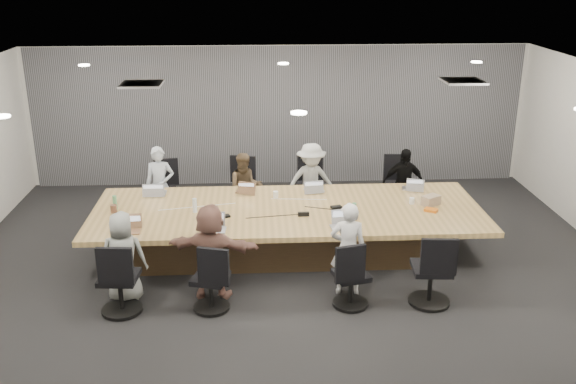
{
  "coord_description": "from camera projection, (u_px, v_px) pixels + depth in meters",
  "views": [
    {
      "loc": [
        -0.49,
        -8.7,
        4.34
      ],
      "look_at": [
        0.0,
        0.4,
        1.05
      ],
      "focal_mm": 40.0,
      "sensor_mm": 36.0,
      "label": 1
    }
  ],
  "objects": [
    {
      "name": "laptop_2",
      "position": [
        314.0,
        190.0,
        10.66
      ],
      "size": [
        0.34,
        0.26,
        0.02
      ],
      "primitive_type": "cube",
      "rotation": [
        0.0,
        0.0,
        3.26
      ],
      "color": "#B2B2B7",
      "rests_on": "conference_table"
    },
    {
      "name": "person_4",
      "position": [
        123.0,
        257.0,
        8.55
      ],
      "size": [
        0.62,
        0.41,
        1.25
      ],
      "primitive_type": "imported",
      "rotation": [
        0.0,
        0.0,
        3.15
      ],
      "color": "gray",
      "rests_on": "ground"
    },
    {
      "name": "wall_front",
      "position": [
        316.0,
        329.0,
        5.44
      ],
      "size": [
        10.0,
        0.0,
        2.8
      ],
      "primitive_type": "cube",
      "rotation": [
        -1.57,
        0.0,
        0.0
      ],
      "color": "beige",
      "rests_on": "ground"
    },
    {
      "name": "person_1",
      "position": [
        245.0,
        188.0,
        11.17
      ],
      "size": [
        0.65,
        0.53,
        1.24
      ],
      "primitive_type": "imported",
      "rotation": [
        0.0,
        0.0,
        6.39
      ],
      "color": "brown",
      "rests_on": "ground"
    },
    {
      "name": "chair_4",
      "position": [
        120.0,
        283.0,
        8.29
      ],
      "size": [
        0.61,
        0.61,
        0.83
      ],
      "primitive_type": null,
      "rotation": [
        0.0,
        0.0,
        -0.08
      ],
      "color": "black",
      "rests_on": "ground"
    },
    {
      "name": "mic_left",
      "position": [
        225.0,
        216.0,
        9.56
      ],
      "size": [
        0.18,
        0.15,
        0.03
      ],
      "primitive_type": "cube",
      "rotation": [
        0.0,
        0.0,
        0.4
      ],
      "color": "black",
      "rests_on": "conference_table"
    },
    {
      "name": "person_0",
      "position": [
        160.0,
        186.0,
        11.07
      ],
      "size": [
        0.5,
        0.33,
        1.37
      ],
      "primitive_type": "imported",
      "rotation": [
        0.0,
        0.0,
        6.29
      ],
      "color": "#AEB9C8",
      "rests_on": "ground"
    },
    {
      "name": "laptop_5",
      "position": [
        213.0,
        230.0,
        9.08
      ],
      "size": [
        0.37,
        0.26,
        0.02
      ],
      "primitive_type": "cube",
      "rotation": [
        0.0,
        0.0,
        -0.07
      ],
      "color": "#B2B2B7",
      "rests_on": "conference_table"
    },
    {
      "name": "laptop_3",
      "position": [
        411.0,
        188.0,
        10.75
      ],
      "size": [
        0.32,
        0.25,
        0.02
      ],
      "primitive_type": "cube",
      "rotation": [
        0.0,
        0.0,
        2.94
      ],
      "color": "#B2B2B7",
      "rests_on": "conference_table"
    },
    {
      "name": "cup_white_far",
      "position": [
        276.0,
        194.0,
        10.35
      ],
      "size": [
        0.08,
        0.08,
        0.1
      ],
      "primitive_type": "cylinder",
      "rotation": [
        0.0,
        0.0,
        -0.0
      ],
      "color": "white",
      "rests_on": "conference_table"
    },
    {
      "name": "chair_7",
      "position": [
        431.0,
        274.0,
        8.49
      ],
      "size": [
        0.63,
        0.63,
        0.87
      ],
      "primitive_type": null,
      "rotation": [
        0.0,
        0.0,
        -0.08
      ],
      "color": "black",
      "rests_on": "ground"
    },
    {
      "name": "conference_table",
      "position": [
        288.0,
        229.0,
        10.01
      ],
      "size": [
        6.0,
        2.2,
        0.74
      ],
      "color": "#4A3621",
      "rests_on": "ground"
    },
    {
      "name": "person_3",
      "position": [
        403.0,
        184.0,
        11.3
      ],
      "size": [
        0.76,
        0.33,
        1.28
      ],
      "primitive_type": "imported",
      "rotation": [
        0.0,
        0.0,
        6.26
      ],
      "color": "black",
      "rests_on": "ground"
    },
    {
      "name": "ceiling",
      "position": [
        290.0,
        81.0,
        8.72
      ],
      "size": [
        10.0,
        8.0,
        0.0
      ],
      "primitive_type": "cube",
      "color": "white",
      "rests_on": "wall_back"
    },
    {
      "name": "canvas_bag",
      "position": [
        431.0,
        200.0,
        10.02
      ],
      "size": [
        0.33,
        0.3,
        0.15
      ],
      "primitive_type": "cube",
      "rotation": [
        0.0,
        0.0,
        0.59
      ],
      "color": "#9B8469",
      "rests_on": "conference_table"
    },
    {
      "name": "wall_back",
      "position": [
        278.0,
        115.0,
        12.96
      ],
      "size": [
        10.0,
        0.0,
        2.8
      ],
      "primitive_type": "cube",
      "rotation": [
        1.57,
        0.0,
        0.0
      ],
      "color": "beige",
      "rests_on": "ground"
    },
    {
      "name": "laptop_1",
      "position": [
        245.0,
        191.0,
        10.61
      ],
      "size": [
        0.33,
        0.26,
        0.02
      ],
      "primitive_type": "cube",
      "rotation": [
        0.0,
        0.0,
        2.9
      ],
      "color": "#8C6647",
      "rests_on": "conference_table"
    },
    {
      "name": "chair_3",
      "position": [
        398.0,
        189.0,
        11.71
      ],
      "size": [
        0.59,
        0.59,
        0.82
      ],
      "primitive_type": null,
      "rotation": [
        0.0,
        0.0,
        3.07
      ],
      "color": "black",
      "rests_on": "ground"
    },
    {
      "name": "person_6",
      "position": [
        348.0,
        249.0,
        8.69
      ],
      "size": [
        0.51,
        0.36,
        1.33
      ],
      "primitive_type": "imported",
      "rotation": [
        0.0,
        0.0,
        3.04
      ],
      "color": "silver",
      "rests_on": "ground"
    },
    {
      "name": "chair_5",
      "position": [
        211.0,
        283.0,
        8.36
      ],
      "size": [
        0.63,
        0.63,
        0.75
      ],
      "primitive_type": null,
      "rotation": [
        0.0,
        0.0,
        -0.28
      ],
      "color": "black",
      "rests_on": "ground"
    },
    {
      "name": "curtain",
      "position": [
        279.0,
        116.0,
        12.88
      ],
      "size": [
        9.8,
        0.04,
        2.8
      ],
      "primitive_type": "cube",
      "color": "slate",
      "rests_on": "ground"
    },
    {
      "name": "person_2",
      "position": [
        311.0,
        182.0,
        11.2
      ],
      "size": [
        0.96,
        0.63,
        1.4
      ],
      "primitive_type": "imported",
      "rotation": [
        0.0,
        0.0,
        6.41
      ],
      "color": "#9B9E9B",
      "rests_on": "ground"
    },
    {
      "name": "chair_0",
      "position": [
        164.0,
        194.0,
        11.5
      ],
      "size": [
        0.63,
        0.63,
        0.79
      ],
      "primitive_type": null,
      "rotation": [
        0.0,
        0.0,
        3.34
      ],
      "color": "black",
      "rests_on": "ground"
    },
    {
      "name": "cup_white_near",
      "position": [
        412.0,
        201.0,
        10.07
      ],
      "size": [
        0.1,
        0.1,
        0.1
      ],
      "primitive_type": "cylinder",
      "rotation": [
        0.0,
        0.0,
        0.37
      ],
      "color": "white",
      "rests_on": "conference_table"
    },
    {
      "name": "laptop_0",
      "position": [
        155.0,
        193.0,
        10.53
      ],
      "size": [
        0.35,
        0.24,
        0.02
      ],
      "primitive_type": "cube",
      "rotation": [
        0.0,
        0.0,
        3.14
      ],
      "color": "#B2B2B7",
      "rests_on": "conference_table"
    },
    {
      "name": "chair_6",
      "position": [
        351.0,
        280.0,
        8.46
      ],
      "size": [
        0.61,
        0.61,
        0.74
      ],
      "primitive_type": null,
      "rotation": [
        0.0,
        0.0,
        0.24
      ],
      "color": "black",
      "rests_on": "ground"
    },
    {
      "name": "stapler",
      "position": [
        304.0,
        214.0,
        9.6
      ],
      "size": [
        0.17,
        0.05,
        0.06
      ],
      "primitive_type": "cube",
      "rotation": [
        0.0,
        0.0,
        0.02
      ],
      "color": "black",
      "rests_on": "conference_table"
    },
    {
      "name": "chair_1",
      "position": [
        246.0,
        191.0,
        11.56
      ],
      "size": [
        0.68,
        0.68,
        0.85
      ],
      "primitive_type": null,
      "rotation": [
        0.0,
        0.0,
        2.93
      ],
      "color": "black",
      "rests_on": "ground"
    },
    {
      "name": "mic_right",
      "position": [
        336.0,
        207.0,
        9.91
      ],
      "size": [
        0.18,
        0.14,
        0.03
      ],
      "primitive_type": "cube",
      "rotation": [
        0.0,
        0.0,
        0.24
      ],
      "color": "black",
      "rests_on": "conference_table"
    },
    {
      "name": "laptop_6",
      "position": [
        343.0,
        227.0,
        9.18
      ],
      "size": [
        0.36,
        0.27,
        0.02
      ],
      "primitive_type": "cube",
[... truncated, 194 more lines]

